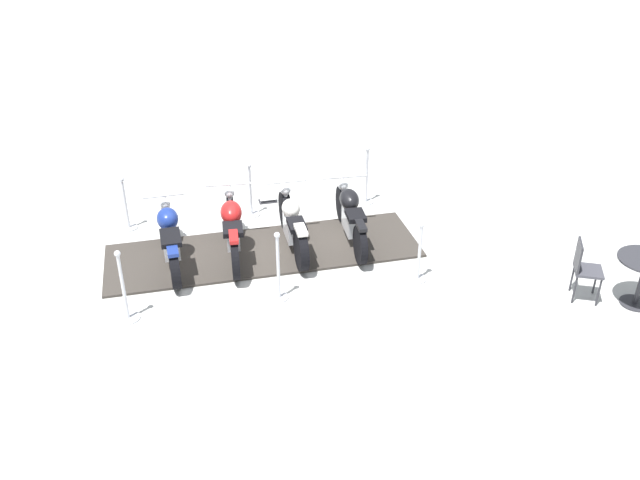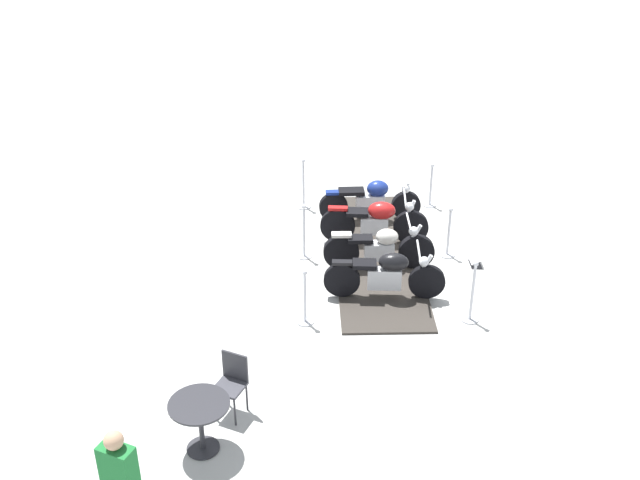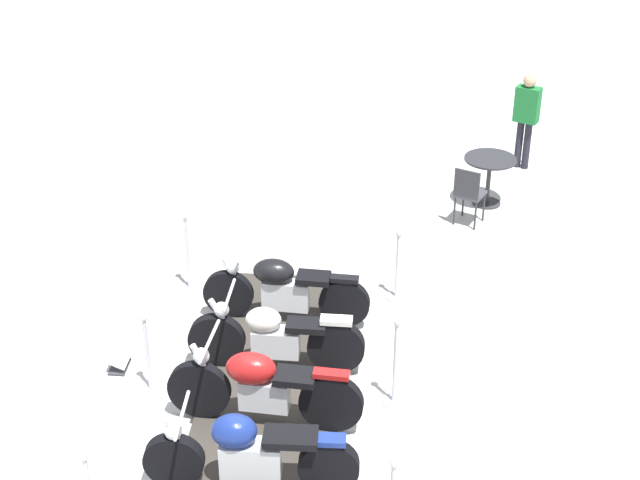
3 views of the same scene
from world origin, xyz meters
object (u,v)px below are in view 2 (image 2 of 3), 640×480
object	(u,v)px
motorcycle_black	(387,274)
motorcycle_navy	(371,200)
motorcycle_maroon	(376,220)
info_placard	(475,262)
stanchion_right_front	(472,300)
stanchion_left_mid	(304,238)
motorcycle_cream	(380,247)
stanchion_right_rear	(431,191)
stanchion_left_rear	(304,192)
stanchion_left_front	(305,305)
bystander_person	(120,478)
cafe_chair_near_table	(232,381)
cafe_table	(200,415)
stanchion_right_mid	(448,240)

from	to	relation	value
motorcycle_black	motorcycle_navy	world-z (taller)	motorcycle_black
motorcycle_maroon	info_placard	xyz separation A→B (m)	(-1.60, 1.26, -0.47)
motorcycle_maroon	motorcycle_navy	xyz separation A→B (m)	(-0.21, -0.99, -0.04)
stanchion_right_front	stanchion_left_mid	distance (m)	3.57
motorcycle_cream	stanchion_right_rear	world-z (taller)	motorcycle_cream
stanchion_left_rear	stanchion_right_rear	xyz separation A→B (m)	(-2.73, 0.60, -0.02)
motorcycle_navy	stanchion_left_mid	world-z (taller)	stanchion_left_mid
stanchion_left_front	bystander_person	bearing A→B (deg)	52.17
stanchion_left_front	cafe_chair_near_table	size ratio (longest dim) A/B	1.09
stanchion_left_mid	stanchion_right_rear	distance (m)	3.57
motorcycle_maroon	stanchion_left_mid	distance (m)	1.53
cafe_table	bystander_person	world-z (taller)	bystander_person
stanchion_left_mid	bystander_person	bearing A→B (deg)	60.07
cafe_table	cafe_chair_near_table	xyz separation A→B (m)	(-0.51, -0.65, -0.05)
motorcycle_maroon	cafe_chair_near_table	distance (m)	5.49
cafe_table	stanchion_right_rear	bearing A→B (deg)	-132.11
stanchion_right_front	stanchion_right_mid	xyz separation A→B (m)	(-0.48, -2.17, -0.06)
motorcycle_cream	stanchion_right_mid	size ratio (longest dim) A/B	1.98
motorcycle_cream	cafe_table	xyz separation A→B (m)	(3.75, 3.92, 0.13)
motorcycle_maroon	info_placard	bearing A→B (deg)	-21.29
stanchion_right_front	cafe_chair_near_table	size ratio (longest dim) A/B	1.21
info_placard	motorcycle_navy	bearing A→B (deg)	-135.75
motorcycle_black	motorcycle_maroon	size ratio (longest dim) A/B	0.99
stanchion_right_mid	cafe_table	world-z (taller)	stanchion_right_mid
motorcycle_black	stanchion_right_front	distance (m)	1.53
info_placard	stanchion_right_rear	bearing A→B (deg)	-169.60
motorcycle_cream	cafe_table	distance (m)	5.43
stanchion_left_rear	info_placard	bearing A→B (deg)	129.09
motorcycle_black	motorcycle_maroon	world-z (taller)	motorcycle_maroon
motorcycle_navy	stanchion_right_mid	size ratio (longest dim) A/B	2.05
motorcycle_cream	motorcycle_navy	size ratio (longest dim) A/B	0.96
motorcycle_cream	stanchion_right_front	bearing A→B (deg)	-50.43
bystander_person	stanchion_left_mid	bearing A→B (deg)	8.03
motorcycle_cream	motorcycle_navy	bearing A→B (deg)	90.59
motorcycle_navy	cafe_chair_near_table	bearing A→B (deg)	-114.32
stanchion_left_mid	info_placard	distance (m)	3.32
motorcycle_maroon	stanchion_right_rear	world-z (taller)	motorcycle_maroon
cafe_chair_near_table	stanchion_left_rear	bearing A→B (deg)	-163.30
motorcycle_cream	stanchion_right_rear	size ratio (longest dim) A/B	2.05
motorcycle_cream	stanchion_right_mid	xyz separation A→B (m)	(-1.45, -0.20, -0.13)
cafe_chair_near_table	bystander_person	xyz separation A→B (m)	(1.49, 1.92, 0.45)
stanchion_left_mid	stanchion_left_front	distance (m)	2.22
bystander_person	stanchion_right_front	bearing A→B (deg)	-22.55
motorcycle_maroon	motorcycle_navy	bearing A→B (deg)	94.96
stanchion_left_mid	stanchion_right_mid	xyz separation A→B (m)	(-2.73, 0.60, -0.08)
stanchion_left_rear	stanchion_right_mid	bearing A→B (deg)	129.14
stanchion_right_front	bystander_person	distance (m)	6.58
motorcycle_cream	stanchion_left_mid	bearing A→B (deg)	161.28
stanchion_left_rear	stanchion_right_front	size ratio (longest dim) A/B	0.99
motorcycle_navy	bystander_person	size ratio (longest dim) A/B	1.28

